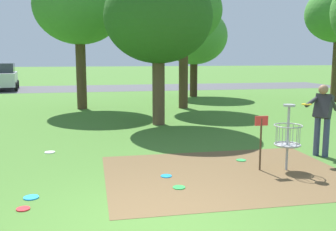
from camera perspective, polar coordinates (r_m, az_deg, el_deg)
ground_plane at (r=5.71m, az=-2.04°, el=-15.81°), size 160.00×160.00×0.00m
dirt_tee_pad at (r=8.03m, az=8.53°, el=-8.48°), size 4.85×3.62×0.01m
disc_golf_basket at (r=8.38m, az=16.82°, el=-2.73°), size 0.98×0.58×1.39m
player_throwing at (r=9.79m, az=21.76°, el=0.02°), size 1.13×0.58×1.71m
frisbee_near_basket at (r=9.06m, az=10.70°, el=-6.49°), size 0.22×0.22×0.02m
frisbee_mid_grass at (r=7.07m, az=-19.49°, el=-11.29°), size 0.26×0.26×0.02m
frisbee_far_left at (r=7.15m, az=1.63°, el=-10.54°), size 0.23×0.23×0.02m
frisbee_far_right at (r=10.06m, az=-16.99°, el=-5.19°), size 0.26×0.26×0.02m
frisbee_scattered_a at (r=7.78m, az=-0.27°, el=-8.90°), size 0.22×0.22×0.02m
frisbee_scattered_b at (r=6.62m, az=-20.53°, el=-12.73°), size 0.21×0.21×0.02m
tree_near_right at (r=17.66m, az=2.34°, el=15.01°), size 3.39×3.39×5.76m
tree_mid_left at (r=22.60m, az=3.85°, el=11.54°), size 3.80×3.80×5.08m
tree_mid_right at (r=13.36m, az=-1.44°, el=14.20°), size 3.64×3.64×5.20m
tree_far_center at (r=17.83m, az=-12.97°, el=15.39°), size 3.93×3.93×6.18m
parking_lot_strip at (r=28.81m, az=-9.52°, el=4.00°), size 36.00×6.00×0.01m
parked_car_leftmost at (r=29.28m, az=-23.19°, el=5.29°), size 2.38×4.40×1.84m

